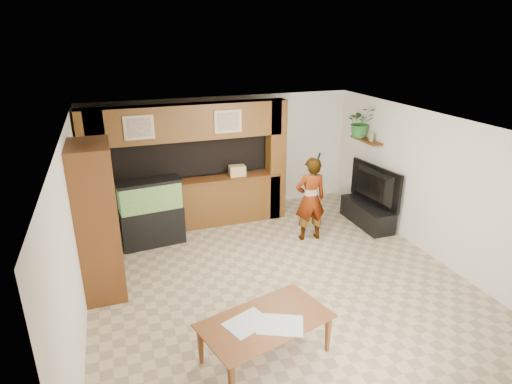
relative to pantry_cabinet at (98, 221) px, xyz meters
name	(u,v)px	position (x,y,z in m)	size (l,w,h in m)	color
floor	(276,278)	(2.70, -0.60, -1.21)	(6.50, 6.50, 0.00)	tan
ceiling	(279,126)	(2.70, -0.60, 1.39)	(6.50, 6.50, 0.00)	white
wall_back	(223,154)	(2.70, 2.65, 0.09)	(6.00, 6.00, 0.00)	silver
wall_left	(74,235)	(-0.30, -0.60, 0.09)	(6.50, 6.50, 0.00)	silver
wall_right	(432,186)	(5.70, -0.60, 0.09)	(6.50, 6.50, 0.00)	silver
partition	(187,166)	(1.75, 2.04, 0.10)	(4.20, 0.99, 2.60)	brown
wall_clock	(73,172)	(-0.27, 0.40, 0.69)	(0.05, 0.25, 0.25)	black
wall_shelf	(366,140)	(5.55, 1.35, 0.49)	(0.25, 0.90, 0.04)	brown
pantry_cabinet	(98,221)	(0.00, 0.00, 0.00)	(0.60, 0.99, 2.42)	brown
trash_can	(105,275)	(0.00, 0.00, -0.94)	(0.29, 0.29, 0.53)	#B2B2B7
aquarium	(151,214)	(0.90, 1.35, -0.57)	(1.18, 0.44, 1.31)	black
tv_stand	(367,214)	(5.35, 0.77, -0.98)	(0.50, 1.37, 0.46)	black
television	(370,186)	(5.35, 0.77, -0.33)	(1.45, 0.19, 0.83)	black
photo_frame	(371,137)	(5.55, 1.19, 0.61)	(0.03, 0.14, 0.19)	tan
potted_plant	(361,122)	(5.52, 1.57, 0.85)	(0.60, 0.52, 0.67)	#2D6F2C
person	(310,199)	(3.87, 0.56, -0.36)	(0.62, 0.40, 1.69)	tan
microphone	(319,157)	(3.92, 0.40, 0.53)	(0.04, 0.04, 0.17)	black
dining_table	(267,340)	(1.89, -2.32, -0.93)	(1.61, 0.90, 0.57)	brown
newspaper_a	(280,325)	(2.02, -2.44, -0.64)	(0.55, 0.40, 0.01)	silver
newspaper_b	(247,323)	(1.65, -2.27, -0.64)	(0.53, 0.39, 0.01)	silver
counter_box	(237,171)	(2.78, 1.85, -0.06)	(0.33, 0.22, 0.22)	tan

